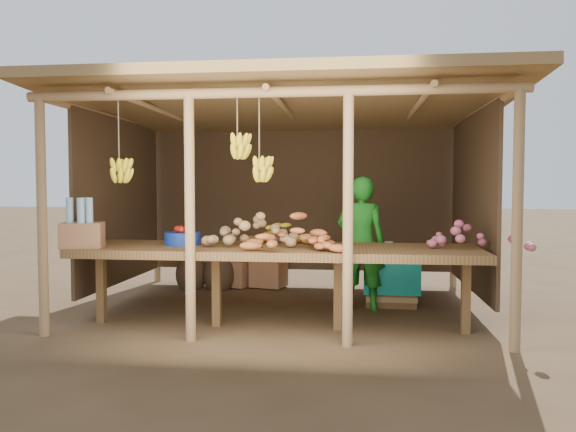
# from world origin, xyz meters

# --- Properties ---
(ground) EXTENTS (60.00, 60.00, 0.00)m
(ground) POSITION_xyz_m (0.00, 0.00, 0.00)
(ground) COLOR brown
(ground) RESTS_ON ground
(stall_structure) EXTENTS (4.70, 3.50, 2.43)m
(stall_structure) POSITION_xyz_m (-0.07, 0.04, 1.92)
(stall_structure) COLOR #A47F54
(stall_structure) RESTS_ON ground
(counter) EXTENTS (3.90, 1.05, 0.80)m
(counter) POSITION_xyz_m (0.00, -0.95, 0.74)
(counter) COLOR brown
(counter) RESTS_ON ground
(potato_heap) EXTENTS (0.98, 0.64, 0.36)m
(potato_heap) POSITION_xyz_m (-0.25, -0.86, 0.98)
(potato_heap) COLOR tan
(potato_heap) RESTS_ON counter
(sweet_potato_heap) EXTENTS (0.99, 0.78, 0.35)m
(sweet_potato_heap) POSITION_xyz_m (0.19, -1.21, 0.98)
(sweet_potato_heap) COLOR #C26332
(sweet_potato_heap) RESTS_ON counter
(onion_heap) EXTENTS (1.00, 0.77, 0.36)m
(onion_heap) POSITION_xyz_m (1.90, -0.90, 0.98)
(onion_heap) COLOR #BD5B71
(onion_heap) RESTS_ON counter
(banana_pile) EXTENTS (0.55, 0.33, 0.35)m
(banana_pile) POSITION_xyz_m (0.04, -0.58, 0.97)
(banana_pile) COLOR yellow
(banana_pile) RESTS_ON counter
(tomato_basin) EXTENTS (0.36, 0.36, 0.19)m
(tomato_basin) POSITION_xyz_m (-0.97, -0.88, 0.88)
(tomato_basin) COLOR navy
(tomato_basin) RESTS_ON counter
(bottle_box) EXTENTS (0.45, 0.39, 0.48)m
(bottle_box) POSITION_xyz_m (-1.84, -1.25, 0.98)
(bottle_box) COLOR #9A6845
(bottle_box) RESTS_ON counter
(vendor) EXTENTS (0.57, 0.40, 1.50)m
(vendor) POSITION_xyz_m (0.83, -0.00, 0.75)
(vendor) COLOR #1B7A1D
(vendor) RESTS_ON ground
(tarp_crate) EXTENTS (0.65, 0.57, 0.76)m
(tarp_crate) POSITION_xyz_m (1.18, 0.28, 0.31)
(tarp_crate) COLOR brown
(tarp_crate) RESTS_ON ground
(carton_stack) EXTENTS (1.00, 0.46, 0.70)m
(carton_stack) POSITION_xyz_m (-0.57, 1.20, 0.31)
(carton_stack) COLOR #9A6845
(carton_stack) RESTS_ON ground
(burlap_sacks) EXTENTS (0.80, 0.42, 0.57)m
(burlap_sacks) POSITION_xyz_m (-1.25, 1.00, 0.25)
(burlap_sacks) COLOR #4C3723
(burlap_sacks) RESTS_ON ground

